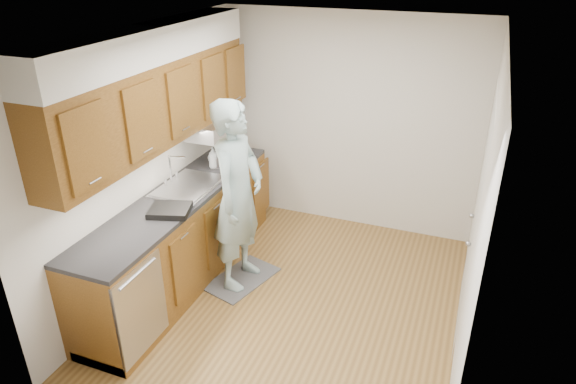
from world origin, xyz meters
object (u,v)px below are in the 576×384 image
object	(u,v)px
person	(237,184)
soap_bottle_a	(213,157)
soap_bottle_c	(213,156)
soap_bottle_b	(232,157)
steel_can	(217,163)
dish_rack	(170,210)
soda_can	(224,169)

from	to	relation	value
person	soap_bottle_a	xyz separation A→B (m)	(-0.57, 0.56, -0.02)
soap_bottle_a	soap_bottle_c	world-z (taller)	soap_bottle_a
soap_bottle_b	soap_bottle_a	bearing A→B (deg)	-135.43
soap_bottle_b	steel_can	xyz separation A→B (m)	(-0.12, -0.13, -0.04)
steel_can	dish_rack	world-z (taller)	steel_can
person	steel_can	bearing A→B (deg)	43.75
person	soap_bottle_b	world-z (taller)	person
soap_bottle_a	dish_rack	bearing A→B (deg)	-82.88
soap_bottle_a	steel_can	xyz separation A→B (m)	(0.03, 0.02, -0.06)
soap_bottle_c	soap_bottle_a	bearing A→B (deg)	-62.20
person	dish_rack	world-z (taller)	person
person	soda_can	world-z (taller)	person
soap_bottle_c	soda_can	world-z (taller)	soap_bottle_c
dish_rack	soap_bottle_c	bearing A→B (deg)	82.17
soap_bottle_c	soda_can	size ratio (longest dim) A/B	1.24
soap_bottle_c	soda_can	bearing A→B (deg)	-43.26
soap_bottle_a	dish_rack	size ratio (longest dim) A/B	0.67
soap_bottle_b	dish_rack	distance (m)	1.21
soap_bottle_b	steel_can	bearing A→B (deg)	-133.00
steel_can	soap_bottle_b	bearing A→B (deg)	47.00
soap_bottle_a	soap_bottle_c	size ratio (longest dim) A/B	1.49
soda_can	dish_rack	world-z (taller)	soda_can
person	dish_rack	xyz separation A→B (m)	(-0.43, -0.50, -0.12)
person	soap_bottle_a	world-z (taller)	person
steel_can	soda_can	bearing A→B (deg)	-40.51
soda_can	dish_rack	bearing A→B (deg)	-94.05
soap_bottle_a	dish_rack	distance (m)	1.06
person	steel_can	world-z (taller)	person
soda_can	soap_bottle_c	bearing A→B (deg)	136.74
soap_bottle_a	soap_bottle_b	distance (m)	0.22
soap_bottle_c	dish_rack	distance (m)	1.20
soap_bottle_c	dish_rack	world-z (taller)	soap_bottle_c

